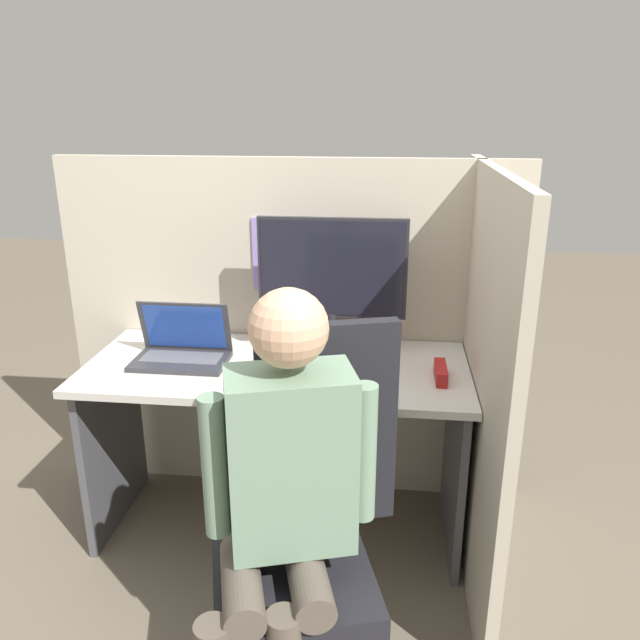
{
  "coord_description": "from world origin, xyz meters",
  "views": [
    {
      "loc": [
        0.42,
        -1.89,
        1.72
      ],
      "look_at": [
        0.19,
        0.16,
        1.01
      ],
      "focal_mm": 35.0,
      "sensor_mm": 36.0,
      "label": 1
    }
  ],
  "objects_px": {
    "paper_box": "(332,344)",
    "monitor": "(332,273)",
    "laptop": "(182,350)",
    "carrot_toy": "(362,383)",
    "stapler": "(441,373)",
    "office_chair": "(309,517)",
    "person": "(283,488)"
  },
  "relations": [
    {
      "from": "stapler",
      "to": "office_chair",
      "type": "distance_m",
      "value": 0.76
    },
    {
      "from": "monitor",
      "to": "carrot_toy",
      "type": "relative_size",
      "value": 4.89
    },
    {
      "from": "laptop",
      "to": "stapler",
      "type": "bearing_deg",
      "value": -3.48
    },
    {
      "from": "carrot_toy",
      "to": "office_chair",
      "type": "bearing_deg",
      "value": -106.26
    },
    {
      "from": "paper_box",
      "to": "laptop",
      "type": "distance_m",
      "value": 0.6
    },
    {
      "from": "laptop",
      "to": "carrot_toy",
      "type": "distance_m",
      "value": 0.75
    },
    {
      "from": "paper_box",
      "to": "laptop",
      "type": "bearing_deg",
      "value": -165.22
    },
    {
      "from": "laptop",
      "to": "office_chair",
      "type": "distance_m",
      "value": 0.91
    },
    {
      "from": "carrot_toy",
      "to": "laptop",
      "type": "bearing_deg",
      "value": 165.93
    },
    {
      "from": "laptop",
      "to": "office_chair",
      "type": "relative_size",
      "value": 0.33
    },
    {
      "from": "paper_box",
      "to": "office_chair",
      "type": "height_order",
      "value": "office_chair"
    },
    {
      "from": "stapler",
      "to": "person",
      "type": "distance_m",
      "value": 0.88
    },
    {
      "from": "office_chair",
      "to": "stapler",
      "type": "bearing_deg",
      "value": 54.26
    },
    {
      "from": "stapler",
      "to": "carrot_toy",
      "type": "bearing_deg",
      "value": -157.05
    },
    {
      "from": "monitor",
      "to": "stapler",
      "type": "distance_m",
      "value": 0.57
    },
    {
      "from": "laptop",
      "to": "person",
      "type": "height_order",
      "value": "person"
    },
    {
      "from": "paper_box",
      "to": "carrot_toy",
      "type": "distance_m",
      "value": 0.36
    },
    {
      "from": "stapler",
      "to": "office_chair",
      "type": "relative_size",
      "value": 0.15
    },
    {
      "from": "monitor",
      "to": "office_chair",
      "type": "distance_m",
      "value": 0.97
    },
    {
      "from": "office_chair",
      "to": "person",
      "type": "distance_m",
      "value": 0.26
    },
    {
      "from": "paper_box",
      "to": "monitor",
      "type": "relative_size",
      "value": 0.56
    },
    {
      "from": "stapler",
      "to": "carrot_toy",
      "type": "relative_size",
      "value": 1.37
    },
    {
      "from": "stapler",
      "to": "person",
      "type": "xyz_separation_m",
      "value": [
        -0.47,
        -0.74,
        -0.03
      ]
    },
    {
      "from": "carrot_toy",
      "to": "person",
      "type": "relative_size",
      "value": 0.09
    },
    {
      "from": "monitor",
      "to": "laptop",
      "type": "height_order",
      "value": "monitor"
    },
    {
      "from": "carrot_toy",
      "to": "monitor",
      "type": "bearing_deg",
      "value": 112.93
    },
    {
      "from": "office_chair",
      "to": "person",
      "type": "bearing_deg",
      "value": -106.56
    },
    {
      "from": "laptop",
      "to": "person",
      "type": "xyz_separation_m",
      "value": [
        0.54,
        -0.8,
        -0.05
      ]
    },
    {
      "from": "person",
      "to": "laptop",
      "type": "bearing_deg",
      "value": 124.04
    },
    {
      "from": "paper_box",
      "to": "person",
      "type": "height_order",
      "value": "person"
    },
    {
      "from": "paper_box",
      "to": "monitor",
      "type": "height_order",
      "value": "monitor"
    },
    {
      "from": "paper_box",
      "to": "stapler",
      "type": "distance_m",
      "value": 0.48
    }
  ]
}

